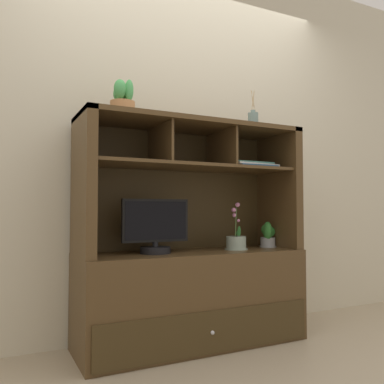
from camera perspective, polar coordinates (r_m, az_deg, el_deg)
floor_plane at (r=2.79m, az=-0.00°, el=-20.69°), size 6.00×6.00×0.02m
back_wall at (r=2.96m, az=-2.46°, el=7.99°), size 6.00×0.02×2.80m
media_console at (r=2.69m, az=-0.07°, el=-11.28°), size 1.46×0.53×1.43m
tv_monitor at (r=2.53m, az=-5.13°, el=-5.15°), size 0.43×0.19×0.34m
potted_orchid at (r=2.78m, az=6.18°, el=-6.93°), size 0.15×0.15×0.32m
potted_fern at (r=2.99m, az=10.56°, el=-6.07°), size 0.12×0.12×0.18m
magazine_stack_left at (r=2.85m, az=7.99°, el=3.70°), size 0.38×0.30×0.04m
diffuser_bottle at (r=2.95m, az=8.54°, el=9.82°), size 0.07×0.07×0.28m
potted_succulent at (r=2.55m, az=-9.66°, el=12.41°), size 0.17×0.17×0.22m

